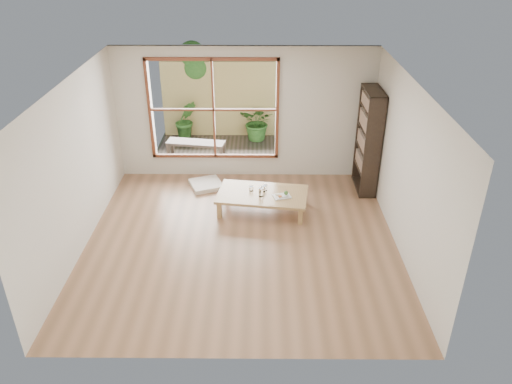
# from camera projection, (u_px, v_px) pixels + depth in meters

# --- Properties ---
(ground) EXTENTS (5.00, 5.00, 0.00)m
(ground) POSITION_uv_depth(u_px,v_px,m) (241.00, 241.00, 8.13)
(ground) COLOR #9F714F
(ground) RESTS_ON ground
(low_table) EXTENTS (1.68, 1.10, 0.34)m
(low_table) POSITION_uv_depth(u_px,v_px,m) (262.00, 195.00, 8.86)
(low_table) COLOR tan
(low_table) RESTS_ON ground
(floor_cushion) EXTENTS (0.74, 0.74, 0.08)m
(floor_cushion) POSITION_uv_depth(u_px,v_px,m) (206.00, 184.00, 9.79)
(floor_cushion) COLOR silver
(floor_cushion) RESTS_ON ground
(bookshelf) EXTENTS (0.31, 0.88, 1.96)m
(bookshelf) POSITION_uv_depth(u_px,v_px,m) (368.00, 141.00, 9.30)
(bookshelf) COLOR #30251A
(bookshelf) RESTS_ON ground
(glass_tall) EXTENTS (0.08, 0.08, 0.15)m
(glass_tall) POSITION_uv_depth(u_px,v_px,m) (261.00, 192.00, 8.71)
(glass_tall) COLOR silver
(glass_tall) RESTS_ON low_table
(glass_mid) EXTENTS (0.07, 0.07, 0.10)m
(glass_mid) POSITION_uv_depth(u_px,v_px,m) (265.00, 188.00, 8.91)
(glass_mid) COLOR silver
(glass_mid) RESTS_ON low_table
(glass_short) EXTENTS (0.08, 0.08, 0.10)m
(glass_short) POSITION_uv_depth(u_px,v_px,m) (263.00, 189.00, 8.87)
(glass_short) COLOR silver
(glass_short) RESTS_ON low_table
(glass_small) EXTENTS (0.07, 0.07, 0.09)m
(glass_small) POSITION_uv_depth(u_px,v_px,m) (251.00, 189.00, 8.90)
(glass_small) COLOR silver
(glass_small) RESTS_ON low_table
(food_tray) EXTENTS (0.35, 0.29, 0.09)m
(food_tray) POSITION_uv_depth(u_px,v_px,m) (283.00, 195.00, 8.72)
(food_tray) COLOR white
(food_tray) RESTS_ON low_table
(deck) EXTENTS (2.80, 2.00, 0.05)m
(deck) POSITION_uv_depth(u_px,v_px,m) (220.00, 152.00, 11.27)
(deck) COLOR #3B322B
(deck) RESTS_ON ground
(garden_bench) EXTENTS (1.29, 0.56, 0.40)m
(garden_bench) POSITION_uv_depth(u_px,v_px,m) (196.00, 144.00, 10.75)
(garden_bench) COLOR #30251A
(garden_bench) RESTS_ON deck
(bamboo_fence) EXTENTS (2.80, 0.06, 1.80)m
(bamboo_fence) POSITION_uv_depth(u_px,v_px,m) (222.00, 100.00, 11.72)
(bamboo_fence) COLOR tan
(bamboo_fence) RESTS_ON ground
(shrub_right) EXTENTS (0.98, 0.91, 0.89)m
(shrub_right) POSITION_uv_depth(u_px,v_px,m) (258.00, 122.00, 11.65)
(shrub_right) COLOR #386826
(shrub_right) RESTS_ON deck
(shrub_left) EXTENTS (0.62, 0.56, 0.93)m
(shrub_left) POSITION_uv_depth(u_px,v_px,m) (186.00, 120.00, 11.69)
(shrub_left) COLOR #386826
(shrub_left) RESTS_ON deck
(garden_tree) EXTENTS (1.04, 0.85, 2.22)m
(garden_tree) POSITION_uv_depth(u_px,v_px,m) (193.00, 66.00, 11.64)
(garden_tree) COLOR #4C3D2D
(garden_tree) RESTS_ON ground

